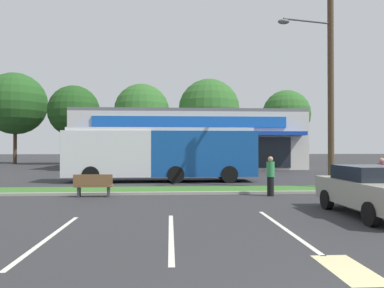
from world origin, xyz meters
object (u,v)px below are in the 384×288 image
bus_stop_bench (93,185)px  utility_pole (328,67)px  pedestrian_near_bench (271,176)px  car_0 (131,164)px  pedestrian_by_pole (382,178)px  car_2 (373,190)px  city_bus (161,153)px

bus_stop_bench → utility_pole: bearing=-169.1°
pedestrian_near_bench → car_0: bearing=115.8°
bus_stop_bench → pedestrian_by_pole: pedestrian_by_pole is taller
utility_pole → car_2: (-1.72, -6.94, -5.28)m
city_bus → pedestrian_near_bench: (4.81, -7.05, -0.92)m
pedestrian_near_bench → pedestrian_by_pole: bearing=-19.3°
car_0 → pedestrian_near_bench: (7.34, -13.36, 0.08)m
car_0 → car_2: size_ratio=0.97×
car_2 → bus_stop_bench: bearing=-117.5°
utility_pole → car_2: utility_pole is taller
bus_stop_bench → car_0: bearing=-90.5°
utility_pole → car_0: bearing=134.3°
utility_pole → car_2: bearing=-103.9°
pedestrian_near_bench → bus_stop_bench: bearing=176.3°
bus_stop_bench → car_2: size_ratio=0.37×
utility_pole → pedestrian_by_pole: utility_pole is taller
pedestrian_by_pole → pedestrian_near_bench: bearing=141.7°
utility_pole → car_0: 16.45m
city_bus → car_0: bearing=-68.5°
city_bus → pedestrian_by_pole: city_bus is taller
car_0 → city_bus: bearing=111.8°
city_bus → pedestrian_near_bench: city_bus is taller
city_bus → utility_pole: bearing=149.6°
car_0 → car_2: car_2 is taller
utility_pole → car_2: size_ratio=2.62×
pedestrian_by_pole → utility_pole: bearing=78.7°
car_0 → car_2: (9.15, -18.10, 0.02)m
city_bus → bus_stop_bench: size_ratio=7.16×
utility_pole → pedestrian_by_pole: size_ratio=6.92×
city_bus → car_2: bearing=119.0°
bus_stop_bench → car_0: size_ratio=0.38×
car_2 → pedestrian_by_pole: bearing=146.0°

